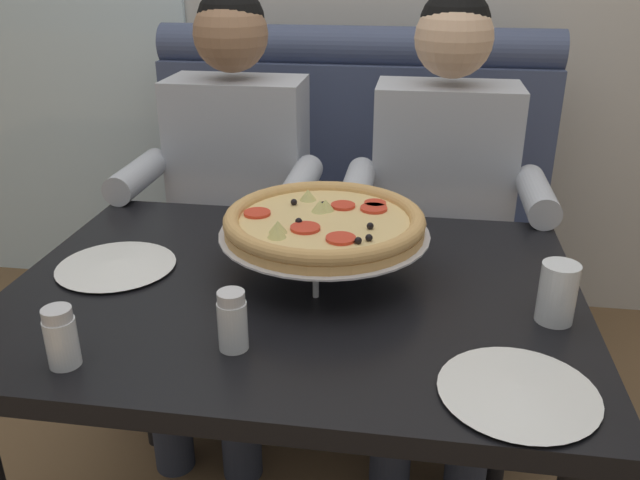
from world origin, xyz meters
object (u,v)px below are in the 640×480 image
Objects in this scene: pizza at (324,223)px; plate_near_left at (518,389)px; plate_near_right at (116,263)px; dining_table at (294,329)px; diner_left at (231,192)px; drinking_glass at (557,297)px; booth_bench at (343,257)px; shaker_parmesan at (233,325)px; diner_right at (442,203)px; shaker_oregano at (62,341)px.

plate_near_left is at bearing -46.42° from pizza.
dining_table is at bearing -3.46° from plate_near_right.
diner_left is 1.05m from drinking_glass.
drinking_glass is at bearing -62.61° from booth_bench.
pizza reaches higher than shaker_parmesan.
diner_left is at bearing 106.32° from shaker_parmesan.
drinking_glass reaches higher than plate_near_right.
booth_bench is 1.29m from plate_near_left.
shaker_parmesan is at bearing -162.32° from drinking_glass.
dining_table is 10.65× the size of shaker_parmesan.
booth_bench is 1.21× the size of dining_table.
pizza reaches higher than dining_table.
dining_table is 0.88× the size of diner_left.
booth_bench is 1.01m from plate_near_right.
shaker_parmesan is (-0.36, -0.85, 0.08)m from diner_right.
shaker_parmesan is at bearing -38.22° from plate_near_right.
drinking_glass is at bearing 68.94° from plate_near_left.
diner_left is 12.44× the size of shaker_oregano.
dining_table is at bearing 45.87° from shaker_oregano.
dining_table is at bearing -90.00° from booth_bench.
pizza reaches higher than plate_near_right.
booth_bench is at bearing 117.39° from drinking_glass.
shaker_oregano is 0.41× the size of plate_near_right.
dining_table is 0.69m from diner_left.
diner_right is 0.92m from plate_near_left.
pizza is at bearing 133.58° from plate_near_left.
diner_right is 2.98× the size of pizza.
diner_right is (0.31, -0.27, 0.31)m from booth_bench.
dining_table is 0.51m from drinking_glass.
pizza is at bearing -56.72° from diner_left.
pizza is 1.73× the size of plate_near_right.
diner_left is at bearing 123.28° from pizza.
plate_near_right is 0.88m from drinking_glass.
plate_near_left is at bearing -111.06° from drinking_glass.
shaker_oregano is (-0.31, -0.32, 0.14)m from dining_table.
diner_right reaches higher than pizza.
diner_right is at bearing 63.60° from dining_table.
pizza is 1.77× the size of plate_near_left.
diner_left reaches higher than dining_table.
plate_near_left is at bearing 2.33° from shaker_oregano.
dining_table is 0.88× the size of diner_right.
booth_bench reaches higher than plate_near_left.
diner_left is at bearing 82.53° from plate_near_right.
plate_near_right is at bearing 174.53° from drinking_glass.
plate_near_left is 0.25m from drinking_glass.
plate_near_right is at bearing 101.71° from shaker_oregano.
shaker_oregano is 0.91× the size of drinking_glass.
drinking_glass is (0.79, -0.68, 0.08)m from diner_left.
diner_right is 1.13m from shaker_oregano.
plate_near_right is (-0.69, -0.59, 0.05)m from diner_right.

